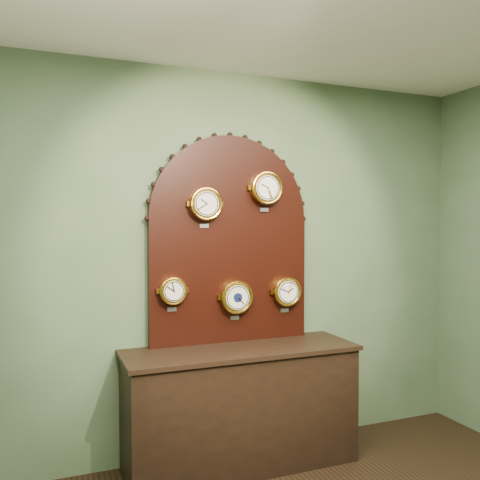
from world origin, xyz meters
name	(u,v)px	position (x,y,z in m)	size (l,w,h in m)	color
wall_back	(228,263)	(0.00, 2.50, 1.40)	(4.00, 4.00, 0.00)	#4A6142
shop_counter	(241,409)	(0.00, 2.23, 0.40)	(1.60, 0.50, 0.80)	black
display_board	(230,233)	(0.00, 2.45, 1.63)	(1.26, 0.06, 1.53)	black
roman_clock	(206,204)	(-0.21, 2.38, 1.83)	(0.24, 0.08, 0.29)	gold
arabic_clock	(266,188)	(0.26, 2.38, 1.95)	(0.25, 0.08, 0.30)	gold
hygrometer	(173,291)	(-0.44, 2.38, 1.23)	(0.19, 0.08, 0.25)	gold
barometer	(236,297)	(0.02, 2.38, 1.16)	(0.24, 0.08, 0.29)	gold
tide_clock	(286,292)	(0.43, 2.38, 1.18)	(0.22, 0.08, 0.27)	gold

